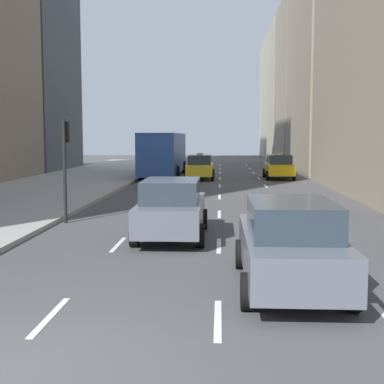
{
  "coord_description": "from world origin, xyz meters",
  "views": [
    {
      "loc": [
        2.62,
        -6.51,
        2.99
      ],
      "look_at": [
        1.74,
        10.2,
        1.26
      ],
      "focal_mm": 50.0,
      "sensor_mm": 36.0,
      "label": 1
    }
  ],
  "objects_px": {
    "taxi_second": "(200,167)",
    "sedan_black_near": "(290,244)",
    "taxi_lead": "(279,167)",
    "sedan_silver_behind": "(172,208)",
    "city_bus": "(164,153)",
    "traffic_light_pole": "(65,154)"
  },
  "relations": [
    {
      "from": "taxi_second",
      "to": "sedan_black_near",
      "type": "distance_m",
      "value": 27.23
    },
    {
      "from": "taxi_lead",
      "to": "sedan_silver_behind",
      "type": "distance_m",
      "value": 23.32
    },
    {
      "from": "taxi_lead",
      "to": "sedan_silver_behind",
      "type": "height_order",
      "value": "taxi_lead"
    },
    {
      "from": "sedan_silver_behind",
      "to": "taxi_lead",
      "type": "bearing_deg",
      "value": 76.1
    },
    {
      "from": "taxi_lead",
      "to": "sedan_silver_behind",
      "type": "relative_size",
      "value": 0.93
    },
    {
      "from": "taxi_second",
      "to": "sedan_black_near",
      "type": "bearing_deg",
      "value": -84.1
    },
    {
      "from": "taxi_second",
      "to": "sedan_black_near",
      "type": "relative_size",
      "value": 0.92
    },
    {
      "from": "sedan_black_near",
      "to": "taxi_second",
      "type": "bearing_deg",
      "value": 95.9
    },
    {
      "from": "taxi_lead",
      "to": "city_bus",
      "type": "relative_size",
      "value": 0.38
    },
    {
      "from": "sedan_black_near",
      "to": "traffic_light_pole",
      "type": "relative_size",
      "value": 1.33
    },
    {
      "from": "sedan_silver_behind",
      "to": "traffic_light_pole",
      "type": "height_order",
      "value": "traffic_light_pole"
    },
    {
      "from": "sedan_silver_behind",
      "to": "traffic_light_pole",
      "type": "relative_size",
      "value": 1.31
    },
    {
      "from": "taxi_lead",
      "to": "taxi_second",
      "type": "distance_m",
      "value": 5.65
    },
    {
      "from": "sedan_black_near",
      "to": "sedan_silver_behind",
      "type": "xyz_separation_m",
      "value": [
        -2.8,
        5.19,
        -0.01
      ]
    },
    {
      "from": "taxi_lead",
      "to": "traffic_light_pole",
      "type": "distance_m",
      "value": 22.22
    },
    {
      "from": "taxi_lead",
      "to": "taxi_second",
      "type": "xyz_separation_m",
      "value": [
        -5.6,
        -0.73,
        0.0
      ]
    },
    {
      "from": "taxi_lead",
      "to": "taxi_second",
      "type": "height_order",
      "value": "same"
    },
    {
      "from": "sedan_black_near",
      "to": "city_bus",
      "type": "distance_m",
      "value": 30.09
    },
    {
      "from": "sedan_black_near",
      "to": "traffic_light_pole",
      "type": "bearing_deg",
      "value": 130.82
    },
    {
      "from": "taxi_second",
      "to": "city_bus",
      "type": "relative_size",
      "value": 0.38
    },
    {
      "from": "taxi_second",
      "to": "traffic_light_pole",
      "type": "xyz_separation_m",
      "value": [
        -3.95,
        -19.27,
        1.53
      ]
    },
    {
      "from": "sedan_black_near",
      "to": "sedan_silver_behind",
      "type": "relative_size",
      "value": 1.01
    }
  ]
}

